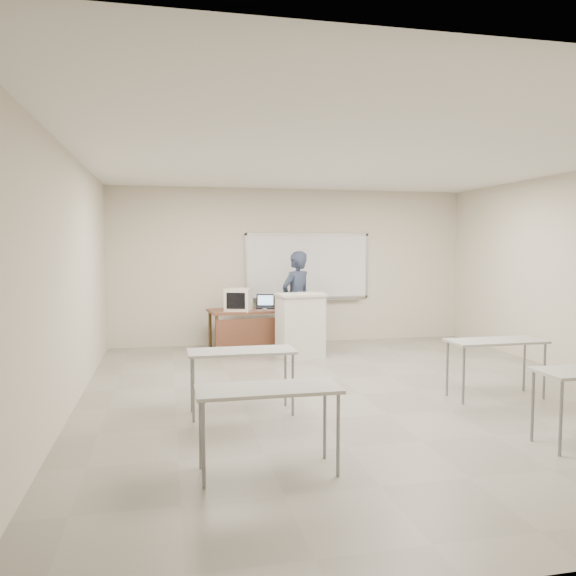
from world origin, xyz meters
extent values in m
cube|color=gray|center=(0.00, 0.00, -0.01)|extent=(7.00, 8.00, 0.01)
cube|color=white|center=(0.30, 3.97, 1.50)|extent=(2.40, 0.03, 1.20)
cube|color=#B7BABC|center=(0.30, 3.97, 2.12)|extent=(2.48, 0.04, 0.04)
cube|color=#B7BABC|center=(0.30, 3.97, 0.88)|extent=(2.48, 0.04, 0.04)
cube|color=#B7BABC|center=(-0.92, 3.97, 1.50)|extent=(0.04, 0.04, 1.28)
cube|color=#B7BABC|center=(1.52, 3.97, 1.50)|extent=(0.04, 0.04, 1.28)
cube|color=#B7BABC|center=(0.30, 3.92, 0.84)|extent=(2.16, 0.07, 0.02)
cube|color=#A3A29D|center=(-1.60, -0.50, 0.71)|extent=(1.20, 0.50, 0.03)
cylinder|color=slate|center=(-2.15, -0.70, 0.35)|extent=(0.03, 0.03, 0.70)
cylinder|color=slate|center=(-1.05, -0.70, 0.35)|extent=(0.03, 0.03, 0.70)
cylinder|color=slate|center=(-2.15, -0.30, 0.35)|extent=(0.03, 0.03, 0.70)
cylinder|color=slate|center=(-1.05, -0.30, 0.35)|extent=(0.03, 0.03, 0.70)
cube|color=#A3A29D|center=(1.60, -0.50, 0.71)|extent=(1.20, 0.50, 0.03)
cylinder|color=slate|center=(1.05, -0.70, 0.35)|extent=(0.03, 0.03, 0.70)
cylinder|color=slate|center=(2.15, -0.70, 0.35)|extent=(0.03, 0.03, 0.70)
cylinder|color=slate|center=(1.05, -0.30, 0.35)|extent=(0.03, 0.03, 0.70)
cylinder|color=slate|center=(2.15, -0.30, 0.35)|extent=(0.03, 0.03, 0.70)
cube|color=#A3A29D|center=(-1.60, -2.20, 0.71)|extent=(1.20, 0.50, 0.03)
cylinder|color=slate|center=(-2.15, -2.40, 0.35)|extent=(0.03, 0.03, 0.70)
cylinder|color=slate|center=(-1.05, -2.40, 0.35)|extent=(0.03, 0.03, 0.70)
cylinder|color=slate|center=(-2.15, -2.00, 0.35)|extent=(0.03, 0.03, 0.70)
cylinder|color=slate|center=(-1.05, -2.00, 0.35)|extent=(0.03, 0.03, 0.70)
cylinder|color=slate|center=(1.05, -2.40, 0.35)|extent=(0.03, 0.03, 0.70)
cylinder|color=slate|center=(1.05, -2.00, 0.35)|extent=(0.03, 0.03, 0.70)
cube|color=brown|center=(-0.91, 3.30, 0.73)|extent=(1.54, 0.77, 0.04)
cube|color=brown|center=(-0.91, 2.93, 0.32)|extent=(1.47, 0.03, 0.63)
cylinder|color=#4A351A|center=(-1.62, 2.97, 0.35)|extent=(0.06, 0.06, 0.71)
cylinder|color=#4A351A|center=(-0.20, 2.97, 0.35)|extent=(0.06, 0.06, 0.71)
cylinder|color=#4A351A|center=(-1.62, 3.63, 0.35)|extent=(0.06, 0.06, 0.71)
cylinder|color=#4A351A|center=(-0.20, 3.63, 0.35)|extent=(0.06, 0.06, 0.71)
cube|color=silver|center=(-0.20, 2.50, 0.53)|extent=(0.74, 0.53, 1.05)
cube|color=silver|center=(-0.20, 2.50, 1.07)|extent=(0.78, 0.57, 0.04)
cube|color=beige|center=(-1.16, 3.20, 0.95)|extent=(0.41, 0.44, 0.39)
cube|color=beige|center=(-1.16, 2.96, 0.95)|extent=(0.43, 0.04, 0.41)
cube|color=black|center=(-1.16, 2.94, 0.95)|extent=(0.33, 0.01, 0.28)
cube|color=black|center=(-0.64, 3.40, 0.76)|extent=(0.34, 0.25, 0.02)
cube|color=black|center=(-0.64, 3.39, 0.77)|extent=(0.28, 0.14, 0.01)
cube|color=black|center=(-0.64, 3.55, 0.88)|extent=(0.34, 0.07, 0.23)
cube|color=#93C0F0|center=(-0.64, 3.54, 0.89)|extent=(0.29, 0.05, 0.18)
ellipsoid|color=#A6A9AD|center=(-0.71, 3.10, 0.77)|extent=(0.09, 0.06, 0.04)
cube|color=beige|center=(-0.05, 2.38, 1.11)|extent=(0.48, 0.22, 0.03)
imported|color=black|center=(-0.11, 3.18, 0.90)|extent=(0.79, 0.72, 1.80)
camera|label=1|loc=(-2.41, -6.72, 1.91)|focal=35.00mm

